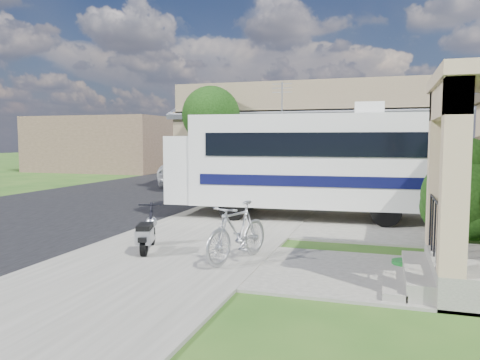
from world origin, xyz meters
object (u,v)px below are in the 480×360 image
(scooter, at_px, (147,234))
(pickup_truck, at_px, (196,170))
(motorhome, at_px, (305,161))
(shrub, at_px, (467,193))
(garden_hose, at_px, (404,267))
(bicycle, at_px, (237,235))
(van, at_px, (235,161))

(scooter, height_order, pickup_truck, pickup_truck)
(motorhome, bearing_deg, scooter, -117.52)
(motorhome, relative_size, shrub, 3.31)
(pickup_truck, distance_m, garden_hose, 16.87)
(shrub, distance_m, pickup_truck, 15.95)
(shrub, distance_m, garden_hose, 2.88)
(shrub, xyz_separation_m, bicycle, (-4.34, -2.62, -0.67))
(pickup_truck, xyz_separation_m, garden_hose, (9.75, -13.75, -0.66))
(pickup_truck, bearing_deg, scooter, 101.88)
(motorhome, distance_m, scooter, 6.00)
(shrub, height_order, van, shrub)
(motorhome, bearing_deg, garden_hose, -66.55)
(scooter, relative_size, pickup_truck, 0.25)
(scooter, bearing_deg, bicycle, -24.32)
(motorhome, xyz_separation_m, scooter, (-2.37, -5.36, -1.30))
(pickup_truck, relative_size, van, 0.83)
(bicycle, bearing_deg, shrub, 49.43)
(pickup_truck, xyz_separation_m, van, (-0.07, 6.79, 0.19))
(bicycle, bearing_deg, scooter, -166.56)
(garden_hose, bearing_deg, scooter, -178.25)
(scooter, bearing_deg, pickup_truck, 89.34)
(motorhome, distance_m, pickup_truck, 11.15)
(shrub, distance_m, van, 21.38)
(pickup_truck, height_order, garden_hose, pickup_truck)
(scooter, xyz_separation_m, garden_hose, (5.03, 0.15, -0.33))
(motorhome, height_order, van, motorhome)
(bicycle, relative_size, garden_hose, 4.39)
(shrub, height_order, pickup_truck, shrub)
(bicycle, xyz_separation_m, pickup_truck, (-6.74, 14.08, 0.20))
(bicycle, bearing_deg, garden_hose, 24.54)
(scooter, distance_m, garden_hose, 5.05)
(motorhome, height_order, bicycle, motorhome)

